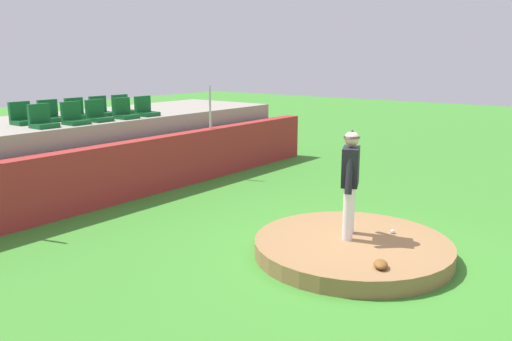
# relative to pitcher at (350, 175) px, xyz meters

# --- Properties ---
(ground_plane) EXTENTS (60.00, 60.00, 0.00)m
(ground_plane) POSITION_rel_pitcher_xyz_m (-0.13, -0.15, -1.31)
(ground_plane) COLOR #3B862C
(pitchers_mound) EXTENTS (3.22, 3.22, 0.27)m
(pitchers_mound) POSITION_rel_pitcher_xyz_m (-0.13, -0.15, -1.18)
(pitchers_mound) COLOR olive
(pitchers_mound) RESTS_ON ground_plane
(pitcher) EXTENTS (0.81, 0.44, 1.80)m
(pitcher) POSITION_rel_pitcher_xyz_m (0.00, 0.00, 0.00)
(pitcher) COLOR white
(pitcher) RESTS_ON pitchers_mound
(baseball) EXTENTS (0.07, 0.07, 0.07)m
(baseball) POSITION_rel_pitcher_xyz_m (0.58, -0.54, -1.01)
(baseball) COLOR white
(baseball) RESTS_ON pitchers_mound
(fielding_glove) EXTENTS (0.36, 0.31, 0.11)m
(fielding_glove) POSITION_rel_pitcher_xyz_m (-0.92, -1.00, -0.99)
(fielding_glove) COLOR brown
(fielding_glove) RESTS_ON pitchers_mound
(brick_barrier) EXTENTS (13.63, 0.40, 1.33)m
(brick_barrier) POSITION_rel_pitcher_xyz_m (-0.13, 5.55, -0.65)
(brick_barrier) COLOR #A32C2B
(brick_barrier) RESTS_ON ground_plane
(fence_post_right) EXTENTS (0.06, 0.06, 1.15)m
(fence_post_right) POSITION_rel_pitcher_xyz_m (2.69, 5.55, 0.59)
(fence_post_right) COLOR silver
(fence_post_right) RESTS_ON brick_barrier
(bleacher_platform) EXTENTS (12.04, 3.34, 1.73)m
(bleacher_platform) POSITION_rel_pitcher_xyz_m (-0.13, 7.63, -0.44)
(bleacher_platform) COLOR gray
(bleacher_platform) RESTS_ON ground_plane
(stadium_chair_0) EXTENTS (0.48, 0.44, 0.50)m
(stadium_chair_0) POSITION_rel_pitcher_xyz_m (-1.55, 6.49, 0.58)
(stadium_chair_0) COLOR #125726
(stadium_chair_0) RESTS_ON bleacher_platform
(stadium_chair_1) EXTENTS (0.48, 0.44, 0.50)m
(stadium_chair_1) POSITION_rel_pitcher_xyz_m (-0.80, 6.46, 0.58)
(stadium_chair_1) COLOR #125726
(stadium_chair_1) RESTS_ON bleacher_platform
(stadium_chair_2) EXTENTS (0.48, 0.44, 0.50)m
(stadium_chair_2) POSITION_rel_pitcher_xyz_m (-0.15, 6.50, 0.58)
(stadium_chair_2) COLOR #125726
(stadium_chair_2) RESTS_ON bleacher_platform
(stadium_chair_3) EXTENTS (0.48, 0.44, 0.50)m
(stadium_chair_3) POSITION_rel_pitcher_xyz_m (0.59, 6.46, 0.58)
(stadium_chair_3) COLOR #125726
(stadium_chair_3) RESTS_ON bleacher_platform
(stadium_chair_4) EXTENTS (0.48, 0.44, 0.50)m
(stadium_chair_4) POSITION_rel_pitcher_xyz_m (1.29, 6.49, 0.58)
(stadium_chair_4) COLOR #125726
(stadium_chair_4) RESTS_ON bleacher_platform
(stadium_chair_5) EXTENTS (0.48, 0.44, 0.50)m
(stadium_chair_5) POSITION_rel_pitcher_xyz_m (-1.51, 7.37, 0.58)
(stadium_chair_5) COLOR #125726
(stadium_chair_5) RESTS_ON bleacher_platform
(stadium_chair_6) EXTENTS (0.48, 0.44, 0.50)m
(stadium_chair_6) POSITION_rel_pitcher_xyz_m (-0.83, 7.37, 0.58)
(stadium_chair_6) COLOR #125726
(stadium_chair_6) RESTS_ON bleacher_platform
(stadium_chair_7) EXTENTS (0.48, 0.44, 0.50)m
(stadium_chair_7) POSITION_rel_pitcher_xyz_m (-0.12, 7.39, 0.58)
(stadium_chair_7) COLOR #125726
(stadium_chair_7) RESTS_ON bleacher_platform
(stadium_chair_8) EXTENTS (0.48, 0.44, 0.50)m
(stadium_chair_8) POSITION_rel_pitcher_xyz_m (0.59, 7.41, 0.58)
(stadium_chair_8) COLOR #125726
(stadium_chair_8) RESTS_ON bleacher_platform
(stadium_chair_9) EXTENTS (0.48, 0.44, 0.50)m
(stadium_chair_9) POSITION_rel_pitcher_xyz_m (1.25, 7.36, 0.58)
(stadium_chair_9) COLOR #125726
(stadium_chair_9) RESTS_ON bleacher_platform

